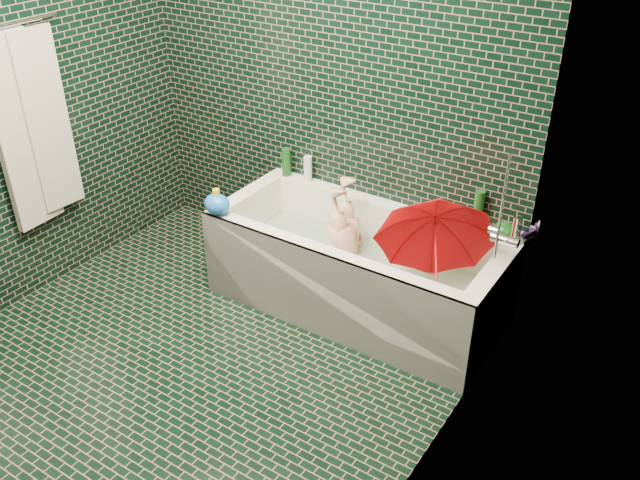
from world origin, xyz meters
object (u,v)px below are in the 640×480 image
Objects in this scene: bathtub at (356,277)px; rubber_duck at (478,222)px; umbrella at (436,254)px; child at (348,253)px; bath_toy at (217,204)px.

rubber_duck is at bearing 31.17° from bathtub.
child is at bearing 151.81° from umbrella.
umbrella reaches higher than child.
bath_toy is at bearing -157.45° from bathtub.
bathtub is 0.16m from child.
umbrella is 0.39m from rubber_duck.
bath_toy reaches higher than child.
rubber_duck is 1.49m from bath_toy.
bath_toy is (-1.33, -0.66, 0.02)m from rubber_duck.
child is at bearing -172.23° from rubber_duck.
rubber_duck is (0.08, 0.39, 0.03)m from umbrella.
rubber_duck reaches higher than bathtub.
bathtub is 13.47× the size of rubber_duck.
bath_toy is (-0.66, -0.38, 0.31)m from child.
bath_toy is at bearing 174.13° from umbrella.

